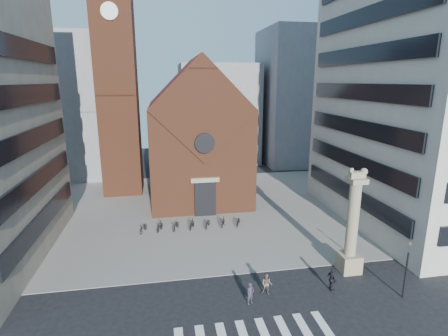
% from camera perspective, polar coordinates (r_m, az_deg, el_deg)
% --- Properties ---
extents(ground, '(120.00, 120.00, 0.00)m').
position_cam_1_polar(ground, '(25.79, 1.93, -21.73)').
color(ground, black).
rests_on(ground, ground).
extents(piazza, '(46.00, 30.00, 0.05)m').
position_cam_1_polar(piazza, '(42.44, -3.40, -6.71)').
color(piazza, gray).
rests_on(piazza, ground).
extents(church, '(12.00, 16.65, 18.00)m').
position_cam_1_polar(church, '(46.23, -4.43, 5.23)').
color(church, brown).
rests_on(church, ground).
extents(campanile, '(5.50, 5.50, 31.20)m').
position_cam_1_polar(campanile, '(48.75, -17.13, 14.27)').
color(campanile, brown).
rests_on(campanile, ground).
extents(building_right, '(18.00, 22.00, 32.00)m').
position_cam_1_polar(building_right, '(43.14, 32.16, 13.23)').
color(building_right, beige).
rests_on(building_right, ground).
extents(bg_block_left, '(16.00, 14.00, 22.00)m').
position_cam_1_polar(bg_block_left, '(62.54, -24.75, 9.09)').
color(bg_block_left, gray).
rests_on(bg_block_left, ground).
extents(bg_block_mid, '(14.00, 12.00, 18.00)m').
position_cam_1_polar(bg_block_mid, '(66.54, -0.98, 8.86)').
color(bg_block_mid, gray).
rests_on(bg_block_mid, ground).
extents(bg_block_right, '(16.00, 14.00, 24.00)m').
position_cam_1_polar(bg_block_right, '(67.86, 13.16, 11.14)').
color(bg_block_right, gray).
rests_on(bg_block_right, ground).
extents(lion_column, '(1.63, 1.60, 8.68)m').
position_cam_1_polar(lion_column, '(29.88, 20.14, -9.72)').
color(lion_column, gray).
rests_on(lion_column, ground).
extents(traffic_light, '(0.13, 0.16, 4.30)m').
position_cam_1_polar(traffic_light, '(28.49, 27.62, -14.34)').
color(traffic_light, black).
rests_on(traffic_light, ground).
extents(pedestrian_0, '(0.69, 0.61, 1.59)m').
position_cam_1_polar(pedestrian_0, '(25.70, 4.34, -19.73)').
color(pedestrian_0, '#312C3D').
rests_on(pedestrian_0, ground).
extents(pedestrian_1, '(0.97, 0.88, 1.62)m').
position_cam_1_polar(pedestrian_1, '(26.72, 7.00, -18.33)').
color(pedestrian_1, '#665851').
rests_on(pedestrian_1, ground).
extents(pedestrian_2, '(0.60, 1.14, 1.86)m').
position_cam_1_polar(pedestrian_2, '(27.99, 17.27, -17.00)').
color(pedestrian_2, black).
rests_on(pedestrian_2, ground).
extents(scooter_0, '(1.18, 1.84, 0.91)m').
position_cam_1_polar(scooter_0, '(37.00, -13.02, -9.50)').
color(scooter_0, black).
rests_on(scooter_0, piazza).
extents(scooter_1, '(1.04, 1.74, 1.01)m').
position_cam_1_polar(scooter_1, '(36.91, -10.44, -9.33)').
color(scooter_1, black).
rests_on(scooter_1, piazza).
extents(scooter_2, '(1.18, 1.84, 0.91)m').
position_cam_1_polar(scooter_2, '(36.93, -7.85, -9.29)').
color(scooter_2, black).
rests_on(scooter_2, piazza).
extents(scooter_3, '(1.04, 1.74, 1.01)m').
position_cam_1_polar(scooter_3, '(36.99, -5.27, -9.09)').
color(scooter_3, black).
rests_on(scooter_3, piazza).
extents(scooter_4, '(1.18, 1.84, 0.91)m').
position_cam_1_polar(scooter_4, '(37.16, -2.70, -9.02)').
color(scooter_4, black).
rests_on(scooter_4, piazza).
extents(scooter_5, '(1.04, 1.74, 1.01)m').
position_cam_1_polar(scooter_5, '(37.37, -0.17, -8.78)').
color(scooter_5, black).
rests_on(scooter_5, piazza).
extents(scooter_6, '(1.18, 1.84, 0.91)m').
position_cam_1_polar(scooter_6, '(37.68, 2.33, -8.68)').
color(scooter_6, black).
rests_on(scooter_6, piazza).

